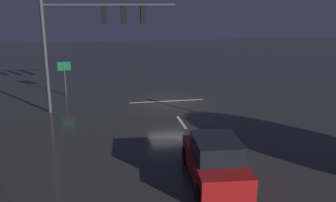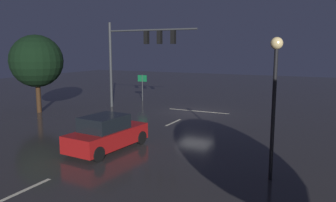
# 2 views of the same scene
# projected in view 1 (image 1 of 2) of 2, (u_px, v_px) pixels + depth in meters

# --- Properties ---
(ground_plane) EXTENTS (80.00, 80.00, 0.00)m
(ground_plane) POSITION_uv_depth(u_px,v_px,m) (168.00, 103.00, 24.32)
(ground_plane) COLOR #2D2B2B
(traffic_signal_assembly) EXTENTS (7.79, 0.47, 6.97)m
(traffic_signal_assembly) POSITION_uv_depth(u_px,v_px,m) (92.00, 28.00, 21.62)
(traffic_signal_assembly) COLOR #383A3D
(traffic_signal_assembly) RESTS_ON ground_plane
(lane_dash_far) EXTENTS (0.16, 2.20, 0.01)m
(lane_dash_far) POSITION_uv_depth(u_px,v_px,m) (182.00, 122.00, 20.52)
(lane_dash_far) COLOR beige
(lane_dash_far) RESTS_ON ground_plane
(lane_dash_mid) EXTENTS (0.16, 2.20, 0.01)m
(lane_dash_mid) POSITION_uv_depth(u_px,v_px,m) (214.00, 169.00, 14.82)
(lane_dash_mid) COLOR beige
(lane_dash_mid) RESTS_ON ground_plane
(stop_bar) EXTENTS (5.00, 0.16, 0.01)m
(stop_bar) POSITION_uv_depth(u_px,v_px,m) (167.00, 101.00, 24.86)
(stop_bar) COLOR beige
(stop_bar) RESTS_ON ground_plane
(car_approaching) EXTENTS (2.21, 4.48, 1.70)m
(car_approaching) POSITION_uv_depth(u_px,v_px,m) (215.00, 160.00, 13.70)
(car_approaching) COLOR maroon
(car_approaching) RESTS_ON ground_plane
(route_sign) EXTENTS (0.90, 0.16, 2.45)m
(route_sign) POSITION_uv_depth(u_px,v_px,m) (64.00, 71.00, 25.94)
(route_sign) COLOR #383A3D
(route_sign) RESTS_ON ground_plane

